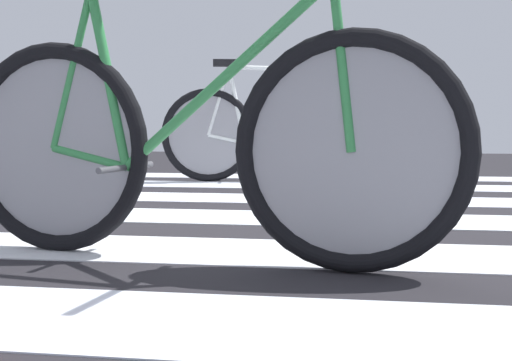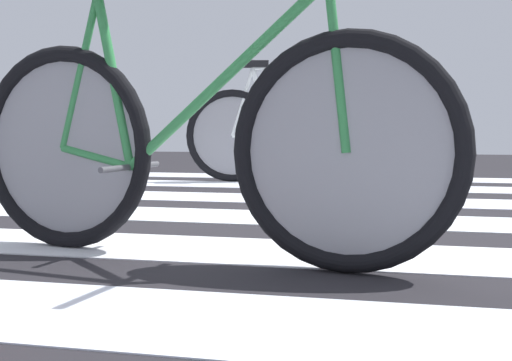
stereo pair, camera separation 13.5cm
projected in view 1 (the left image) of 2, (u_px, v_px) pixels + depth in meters
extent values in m
cube|color=#242327|center=(256.00, 224.00, 2.73)|extent=(18.00, 14.00, 0.02)
cube|color=silver|center=(122.00, 319.00, 1.36)|extent=(5.20, 0.44, 0.00)
cube|color=silver|center=(244.00, 251.00, 2.08)|extent=(5.20, 0.44, 0.00)
cube|color=silver|center=(255.00, 218.00, 2.85)|extent=(5.20, 0.44, 0.00)
cube|color=silver|center=(276.00, 199.00, 3.57)|extent=(5.20, 0.44, 0.00)
cube|color=silver|center=(301.00, 186.00, 4.33)|extent=(5.20, 0.44, 0.00)
cube|color=silver|center=(302.00, 177.00, 5.08)|extent=(5.20, 0.44, 0.00)
torus|color=black|center=(54.00, 148.00, 2.07)|extent=(0.72, 0.18, 0.72)
torus|color=black|center=(351.00, 152.00, 1.76)|extent=(0.72, 0.18, 0.72)
cylinder|color=gray|center=(54.00, 148.00, 2.07)|extent=(0.60, 0.11, 0.61)
cylinder|color=gray|center=(351.00, 152.00, 1.76)|extent=(0.60, 0.11, 0.61)
cylinder|color=#318244|center=(223.00, 79.00, 1.86)|extent=(0.70, 0.15, 0.59)
cylinder|color=#318244|center=(109.00, 79.00, 1.98)|extent=(0.16, 0.06, 0.59)
cylinder|color=#318244|center=(90.00, 157.00, 2.03)|extent=(0.29, 0.08, 0.09)
cylinder|color=#318244|center=(72.00, 71.00, 2.02)|extent=(0.19, 0.06, 0.53)
cylinder|color=#318244|center=(342.00, 66.00, 1.75)|extent=(0.09, 0.04, 0.50)
cylinder|color=#4C4C51|center=(127.00, 167.00, 1.99)|extent=(0.08, 0.34, 0.02)
torus|color=black|center=(208.00, 135.00, 4.64)|extent=(0.71, 0.20, 0.72)
torus|color=black|center=(339.00, 135.00, 4.71)|extent=(0.71, 0.20, 0.72)
cylinder|color=gray|center=(208.00, 135.00, 4.64)|extent=(0.60, 0.13, 0.61)
cylinder|color=gray|center=(339.00, 135.00, 4.71)|extent=(0.60, 0.13, 0.61)
cylinder|color=white|center=(281.00, 69.00, 4.63)|extent=(0.79, 0.20, 0.05)
cylinder|color=white|center=(289.00, 107.00, 4.66)|extent=(0.69, 0.18, 0.59)
cylinder|color=white|center=(237.00, 105.00, 4.64)|extent=(0.16, 0.06, 0.59)
cylinder|color=white|center=(227.00, 139.00, 4.66)|extent=(0.29, 0.08, 0.09)
cylinder|color=white|center=(218.00, 101.00, 4.63)|extent=(0.19, 0.06, 0.53)
cylinder|color=white|center=(336.00, 103.00, 4.69)|extent=(0.09, 0.05, 0.50)
cube|color=black|center=(229.00, 63.00, 4.60)|extent=(0.25, 0.14, 0.05)
cylinder|color=black|center=(333.00, 68.00, 4.66)|extent=(0.13, 0.51, 0.03)
cylinder|color=#4C4C51|center=(245.00, 143.00, 4.67)|extent=(0.09, 0.34, 0.02)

